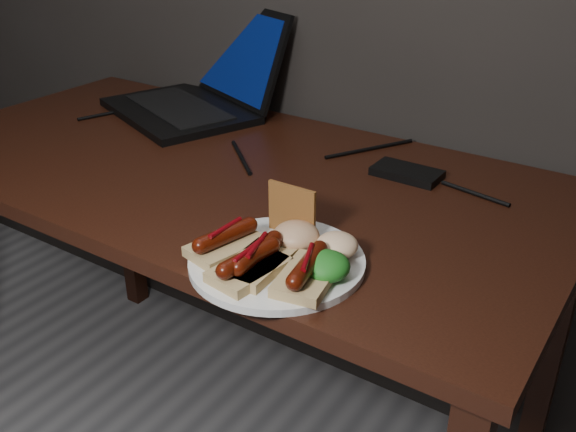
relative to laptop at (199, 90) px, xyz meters
The scene contains 13 objects.
desk 0.40m from the laptop, 43.49° to the right, with size 1.40×0.70×0.75m.
laptop is the anchor object (origin of this frame).
hard_drive 0.62m from the laptop, ahead, with size 0.13×0.07×0.02m, color black.
desk_cables 0.34m from the laptop, 19.27° to the right, with size 1.01×0.35×0.01m.
plate 0.78m from the laptop, 40.83° to the right, with size 0.27×0.27×0.01m, color silver.
bread_sausage_left 0.74m from the laptop, 46.23° to the right, with size 0.09×0.13×0.04m.
bread_sausage_center 0.80m from the laptop, 43.37° to the right, with size 0.08×0.12×0.04m.
bread_sausage_right 0.85m from the laptop, 39.15° to the right, with size 0.09×0.13×0.04m.
bread_sausage_extra 0.81m from the laptop, 44.34° to the right, with size 0.09×0.12×0.04m.
crispbread 0.71m from the laptop, 37.48° to the right, with size 0.09×0.01×0.09m, color #A45F2D.
salad_greens 0.85m from the laptop, 37.22° to the right, with size 0.07×0.07×0.04m, color #115616.
salsa_mound 0.75m from the laptop, 37.96° to the right, with size 0.07×0.07×0.04m, color maroon.
coleslaw_mound 0.80m from the laptop, 34.40° to the right, with size 0.06×0.06×0.04m, color beige.
Camera 1 is at (0.79, 0.46, 1.26)m, focal length 40.00 mm.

